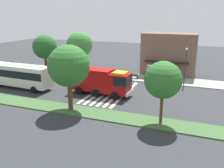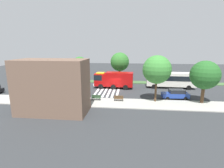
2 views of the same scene
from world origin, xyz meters
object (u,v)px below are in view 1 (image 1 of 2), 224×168
Objects in this scene: bus_stop_shelter at (157,71)px; median_tree_west at (163,80)px; bench_near_shelter at (134,76)px; median_tree_far_west at (69,66)px; sidewalk_tree_far_west at (45,47)px; sidewalk_tree_west at (80,45)px; transit_bus at (19,75)px; fire_truck at (102,81)px; parked_car_mid at (56,71)px; bench_west_of_shelter at (113,74)px; parked_car_west at (7,66)px; street_lamp at (186,63)px.

median_tree_west is at bearing -77.59° from bus_stop_shelter.
median_tree_far_west reaches higher than bench_near_shelter.
sidewalk_tree_far_west is 7.74m from sidewalk_tree_west.
sidewalk_tree_west is (4.84, 10.85, 3.52)m from transit_bus.
transit_bus is 13.54m from median_tree_far_west.
fire_truck is 18.76m from sidewalk_tree_far_west.
parked_car_mid reaches higher than bench_west_of_shelter.
parked_car_west is 11.78m from parked_car_mid.
sidewalk_tree_far_west is at bearing 146.40° from parked_car_mid.
sidewalk_tree_far_west is (-14.01, -0.42, 4.26)m from bench_west_of_shelter.
bench_near_shelter is at bearing 0.00° from bench_west_of_shelter.
median_tree_far_west is at bearing 159.10° from transit_bus.
transit_bus is 1.38× the size of sidewalk_tree_west.
bench_near_shelter is 18.53m from sidewalk_tree_far_west.
transit_bus is at bearing -170.25° from fire_truck.
median_tree_west reaches higher than street_lamp.
median_tree_west is (10.75, 0.00, -0.60)m from median_tree_far_west.
sidewalk_tree_far_west reaches higher than parked_car_mid.
parked_car_west is at bearing -174.24° from bench_near_shelter.
median_tree_west is (22.80, -5.24, 2.69)m from transit_bus.
parked_car_west is at bearing 166.63° from fire_truck.
bus_stop_shelter is 0.44× the size of sidewalk_tree_west.
fire_truck reaches higher than bus_stop_shelter.
sidewalk_tree_west reaches higher than bench_west_of_shelter.
median_tree_far_west is (-7.12, -16.50, 3.53)m from bus_stop_shelter.
fire_truck is 11.41m from bus_stop_shelter.
fire_truck is 5.65× the size of bench_west_of_shelter.
street_lamp is at bearing -0.44° from parked_car_west.
median_tree_far_west is 10.77m from median_tree_west.
bus_stop_shelter is 4.99m from street_lamp.
bench_west_of_shelter is 20.64m from median_tree_west.
fire_truck is 7.65m from median_tree_far_west.
parked_car_west is 0.64× the size of sidewalk_tree_far_west.
street_lamp is (10.58, 8.91, 1.58)m from fire_truck.
sidewalk_tree_west reaches higher than transit_bus.
parked_car_mid is 3.04× the size of bench_west_of_shelter.
bench_west_of_shelter is (-4.02, 0.00, 0.00)m from bench_near_shelter.
fire_truck is 25.10m from parked_car_west.
sidewalk_tree_west is 1.02× the size of median_tree_far_west.
street_lamp reaches higher than fire_truck.
sidewalk_tree_far_west is (-18.03, -0.42, 4.26)m from bench_near_shelter.
median_tree_far_west is at bearing -34.66° from parked_car_west.
transit_bus is (-0.93, -8.65, 1.21)m from parked_car_mid.
parked_car_west is 0.42× the size of transit_bus.
median_tree_west reaches higher than bench_near_shelter.
parked_car_west is 0.77× the size of street_lamp.
sidewalk_tree_west reaches higher than sidewalk_tree_far_west.
bus_stop_shelter is at bearing 4.78° from parked_car_mid.
fire_truck is at bearing -139.89° from street_lamp.
median_tree_far_west is (11.12, -13.88, 4.51)m from parked_car_mid.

